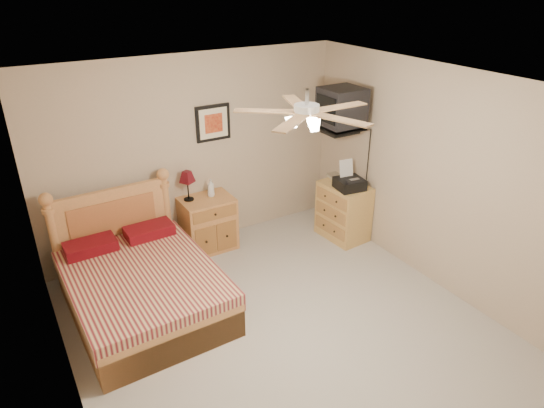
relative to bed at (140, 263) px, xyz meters
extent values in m
plane|color=#A39D93|center=(1.13, -1.12, -0.61)|extent=(4.50, 4.50, 0.00)
cube|color=white|center=(1.13, -1.12, 1.89)|extent=(4.00, 4.50, 0.04)
cube|color=tan|center=(1.13, 1.13, 0.64)|extent=(4.00, 0.04, 2.50)
cube|color=tan|center=(1.13, -3.37, 0.64)|extent=(4.00, 0.04, 2.50)
cube|color=tan|center=(-0.87, -1.12, 0.64)|extent=(0.04, 4.50, 2.50)
cube|color=tan|center=(3.13, -1.12, 0.64)|extent=(0.04, 4.50, 2.50)
cube|color=#9F6B36|center=(1.15, 0.88, -0.25)|extent=(0.66, 0.50, 0.72)
imported|color=silver|center=(1.24, 0.93, 0.23)|extent=(0.09, 0.09, 0.24)
cube|color=black|center=(1.40, 1.11, 1.01)|extent=(0.46, 0.04, 0.46)
cube|color=#B28A4A|center=(2.86, 0.20, -0.22)|extent=(0.51, 0.69, 0.78)
imported|color=#B1A58B|center=(2.80, 0.44, 0.19)|extent=(0.24, 0.29, 0.02)
imported|color=gray|center=(2.81, 0.46, 0.21)|extent=(0.18, 0.24, 0.02)
camera|label=1|loc=(-1.00, -4.37, 2.75)|focal=32.00mm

